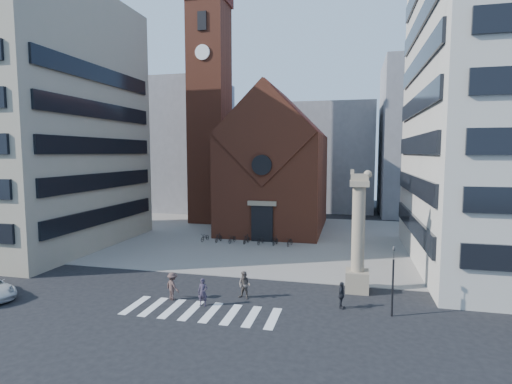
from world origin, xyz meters
TOP-DOWN VIEW (x-y plane):
  - ground at (0.00, 0.00)m, footprint 120.00×120.00m
  - piazza at (0.00, 19.00)m, footprint 46.00×30.00m
  - zebra_crossing at (0.55, -3.00)m, footprint 10.20×3.20m
  - church at (0.00, 25.04)m, footprint 12.00×16.65m
  - campanile at (-10.00, 28.00)m, footprint 5.50×5.50m
  - building_left at (-24.00, 10.00)m, footprint 18.00×20.00m
  - bg_block_left at (-20.00, 40.00)m, footprint 16.00×14.00m
  - bg_block_mid at (6.00, 45.00)m, footprint 14.00×12.00m
  - bg_block_right at (22.00, 42.00)m, footprint 16.00×14.00m
  - lion_column at (10.01, 3.00)m, footprint 1.63×1.60m
  - traffic_light at (12.00, -1.00)m, footprint 0.13×0.16m
  - pedestrian_0 at (0.32, -2.09)m, footprint 0.66×0.44m
  - pedestrian_1 at (2.58, -0.21)m, footprint 1.04×0.89m
  - pedestrian_2 at (9.00, -0.47)m, footprint 0.62×1.07m
  - pedestrian_3 at (-2.05, -1.53)m, footprint 1.39×1.19m
  - scooter_0 at (-6.19, 15.52)m, footprint 0.87×1.72m
  - scooter_1 at (-4.60, 15.52)m, footprint 0.74×1.64m
  - scooter_2 at (-3.02, 15.52)m, footprint 0.87×1.72m
  - scooter_3 at (-1.44, 15.52)m, footprint 0.74×1.64m
  - scooter_4 at (0.15, 15.52)m, footprint 0.87×1.72m
  - scooter_5 at (1.73, 15.52)m, footprint 0.74×1.64m
  - scooter_6 at (3.31, 15.52)m, footprint 0.87×1.72m

SIDE VIEW (x-z plane):
  - ground at x=0.00m, z-range 0.00..0.00m
  - zebra_crossing at x=0.55m, z-range 0.00..0.01m
  - piazza at x=0.00m, z-range 0.00..0.05m
  - scooter_0 at x=-6.19m, z-range 0.05..0.91m
  - scooter_2 at x=-3.02m, z-range 0.05..0.91m
  - scooter_4 at x=0.15m, z-range 0.05..0.91m
  - scooter_6 at x=3.31m, z-range 0.05..0.91m
  - scooter_1 at x=-4.60m, z-range 0.05..1.00m
  - scooter_3 at x=-1.44m, z-range 0.05..1.00m
  - scooter_5 at x=1.73m, z-range 0.05..1.00m
  - pedestrian_2 at x=9.00m, z-range 0.00..1.71m
  - pedestrian_0 at x=0.32m, z-range 0.00..1.80m
  - pedestrian_1 at x=2.58m, z-range 0.00..1.86m
  - pedestrian_3 at x=-2.05m, z-range 0.00..1.86m
  - traffic_light at x=12.00m, z-range 0.14..4.44m
  - lion_column at x=10.01m, z-range -0.88..7.79m
  - church at x=0.00m, z-range -1.02..16.98m
  - bg_block_mid at x=6.00m, z-range 0.00..18.00m
  - bg_block_left at x=-20.00m, z-range 0.00..22.00m
  - bg_block_right at x=22.00m, z-range 0.00..24.00m
  - building_left at x=-24.00m, z-range 0.00..26.00m
  - campanile at x=-10.00m, z-range 0.14..31.34m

